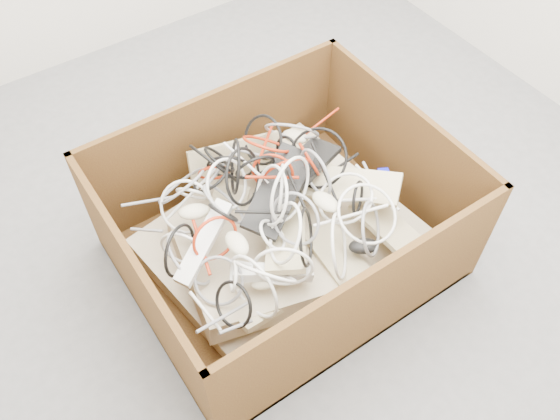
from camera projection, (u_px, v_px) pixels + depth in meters
ground at (292, 190)px, 2.70m from camera, size 3.00×3.00×0.00m
cardboard_box at (279, 240)px, 2.35m from camera, size 1.22×1.02×0.56m
keyboard_pile at (298, 212)px, 2.26m from camera, size 0.84×0.89×0.34m
mice_scatter at (270, 210)px, 2.19m from camera, size 0.69×0.73×0.20m
power_strip_left at (204, 242)px, 2.05m from camera, size 0.31×0.22×0.14m
power_strip_right at (272, 272)px, 2.04m from camera, size 0.28×0.18×0.10m
vga_plug at (384, 173)px, 2.31m from camera, size 0.06×0.06×0.03m
cable_tangle at (264, 203)px, 2.13m from camera, size 1.07×0.84×0.48m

